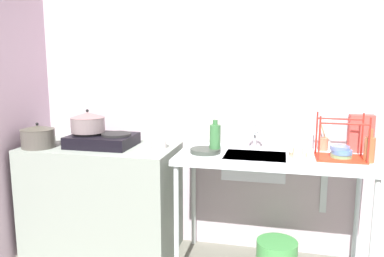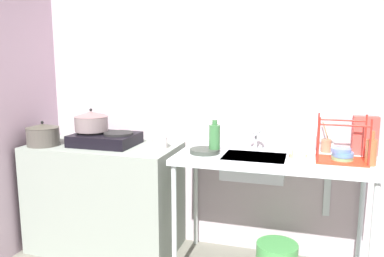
{
  "view_description": "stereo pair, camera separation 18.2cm",
  "coord_description": "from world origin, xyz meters",
  "px_view_note": "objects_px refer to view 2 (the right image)",
  "views": [
    {
      "loc": [
        -0.06,
        -1.55,
        1.54
      ],
      "look_at": [
        -0.7,
        1.19,
        1.05
      ],
      "focal_mm": 35.92,
      "sensor_mm": 36.0,
      "label": 1
    },
    {
      "loc": [
        0.12,
        -1.51,
        1.54
      ],
      "look_at": [
        -0.7,
        1.19,
        1.05
      ],
      "focal_mm": 35.92,
      "sensor_mm": 36.0,
      "label": 2
    }
  ],
  "objects_px": {
    "sink_basin": "(254,166)",
    "bucket_on_floor": "(277,257)",
    "percolator": "(160,137)",
    "cereal_box": "(365,136)",
    "dish_rack": "(342,154)",
    "cup_by_rack": "(297,155)",
    "faucet": "(255,129)",
    "frying_pan": "(205,151)",
    "bottle_by_sink": "(215,138)",
    "pot_on_left_burner": "(91,121)",
    "small_bowl_on_drainboard": "(298,156)",
    "utensil_jar": "(326,145)",
    "pot_beside_stove": "(43,135)",
    "stove": "(105,139)",
    "bottle_by_rack": "(371,151)"
  },
  "relations": [
    {
      "from": "pot_beside_stove",
      "to": "frying_pan",
      "type": "xyz_separation_m",
      "value": [
        1.31,
        0.12,
        -0.07
      ]
    },
    {
      "from": "faucet",
      "to": "frying_pan",
      "type": "xyz_separation_m",
      "value": [
        -0.35,
        -0.16,
        -0.15
      ]
    },
    {
      "from": "faucet",
      "to": "bottle_by_sink",
      "type": "relative_size",
      "value": 1.01
    },
    {
      "from": "pot_beside_stove",
      "to": "frying_pan",
      "type": "distance_m",
      "value": 1.32
    },
    {
      "from": "stove",
      "to": "cup_by_rack",
      "type": "distance_m",
      "value": 1.5
    },
    {
      "from": "bottle_by_rack",
      "to": "bucket_on_floor",
      "type": "height_order",
      "value": "bottle_by_rack"
    },
    {
      "from": "percolator",
      "to": "pot_beside_stove",
      "type": "bearing_deg",
      "value": -168.77
    },
    {
      "from": "sink_basin",
      "to": "bucket_on_floor",
      "type": "height_order",
      "value": "sink_basin"
    },
    {
      "from": "dish_rack",
      "to": "bucket_on_floor",
      "type": "distance_m",
      "value": 0.92
    },
    {
      "from": "sink_basin",
      "to": "small_bowl_on_drainboard",
      "type": "xyz_separation_m",
      "value": [
        0.3,
        0.03,
        0.09
      ]
    },
    {
      "from": "sink_basin",
      "to": "cup_by_rack",
      "type": "height_order",
      "value": "cup_by_rack"
    },
    {
      "from": "sink_basin",
      "to": "bucket_on_floor",
      "type": "xyz_separation_m",
      "value": [
        0.18,
        0.07,
        -0.7
      ]
    },
    {
      "from": "cup_by_rack",
      "to": "small_bowl_on_drainboard",
      "type": "xyz_separation_m",
      "value": [
        0.01,
        0.09,
        -0.02
      ]
    },
    {
      "from": "cup_by_rack",
      "to": "bucket_on_floor",
      "type": "distance_m",
      "value": 0.84
    },
    {
      "from": "small_bowl_on_drainboard",
      "to": "pot_on_left_burner",
      "type": "bearing_deg",
      "value": 179.87
    },
    {
      "from": "faucet",
      "to": "frying_pan",
      "type": "distance_m",
      "value": 0.41
    },
    {
      "from": "stove",
      "to": "frying_pan",
      "type": "relative_size",
      "value": 2.24
    },
    {
      "from": "pot_beside_stove",
      "to": "small_bowl_on_drainboard",
      "type": "bearing_deg",
      "value": 4.52
    },
    {
      "from": "stove",
      "to": "small_bowl_on_drainboard",
      "type": "relative_size",
      "value": 4.01
    },
    {
      "from": "utensil_jar",
      "to": "frying_pan",
      "type": "bearing_deg",
      "value": -160.98
    },
    {
      "from": "bottle_by_rack",
      "to": "cereal_box",
      "type": "xyz_separation_m",
      "value": [
        -0.0,
        0.31,
        0.05
      ]
    },
    {
      "from": "percolator",
      "to": "bucket_on_floor",
      "type": "relative_size",
      "value": 0.59
    },
    {
      "from": "frying_pan",
      "to": "utensil_jar",
      "type": "relative_size",
      "value": 1.0
    },
    {
      "from": "bottle_by_rack",
      "to": "percolator",
      "type": "bearing_deg",
      "value": 177.01
    },
    {
      "from": "faucet",
      "to": "percolator",
      "type": "bearing_deg",
      "value": -172.36
    },
    {
      "from": "pot_on_left_burner",
      "to": "cup_by_rack",
      "type": "height_order",
      "value": "pot_on_left_burner"
    },
    {
      "from": "pot_on_left_burner",
      "to": "sink_basin",
      "type": "relative_size",
      "value": 0.63
    },
    {
      "from": "frying_pan",
      "to": "bottle_by_sink",
      "type": "relative_size",
      "value": 0.91
    },
    {
      "from": "cup_by_rack",
      "to": "percolator",
      "type": "bearing_deg",
      "value": 173.66
    },
    {
      "from": "small_bowl_on_drainboard",
      "to": "bottle_by_rack",
      "type": "relative_size",
      "value": 0.55
    },
    {
      "from": "sink_basin",
      "to": "frying_pan",
      "type": "height_order",
      "value": "frying_pan"
    },
    {
      "from": "cereal_box",
      "to": "bottle_by_sink",
      "type": "bearing_deg",
      "value": -167.77
    },
    {
      "from": "utensil_jar",
      "to": "faucet",
      "type": "bearing_deg",
      "value": -165.21
    },
    {
      "from": "bottle_by_rack",
      "to": "dish_rack",
      "type": "bearing_deg",
      "value": 163.79
    },
    {
      "from": "percolator",
      "to": "cereal_box",
      "type": "bearing_deg",
      "value": 8.67
    },
    {
      "from": "faucet",
      "to": "frying_pan",
      "type": "relative_size",
      "value": 1.12
    },
    {
      "from": "dish_rack",
      "to": "pot_beside_stove",
      "type": "bearing_deg",
      "value": -176.04
    },
    {
      "from": "dish_rack",
      "to": "cereal_box",
      "type": "relative_size",
      "value": 1.17
    },
    {
      "from": "cup_by_rack",
      "to": "pot_on_left_burner",
      "type": "bearing_deg",
      "value": 176.81
    },
    {
      "from": "percolator",
      "to": "bottle_by_sink",
      "type": "height_order",
      "value": "bottle_by_sink"
    },
    {
      "from": "pot_on_left_burner",
      "to": "small_bowl_on_drainboard",
      "type": "relative_size",
      "value": 2.17
    },
    {
      "from": "stove",
      "to": "bucket_on_floor",
      "type": "relative_size",
      "value": 1.62
    },
    {
      "from": "sink_basin",
      "to": "bucket_on_floor",
      "type": "bearing_deg",
      "value": 21.33
    },
    {
      "from": "pot_beside_stove",
      "to": "utensil_jar",
      "type": "relative_size",
      "value": 1.16
    },
    {
      "from": "dish_rack",
      "to": "utensil_jar",
      "type": "bearing_deg",
      "value": 109.11
    },
    {
      "from": "sink_basin",
      "to": "frying_pan",
      "type": "relative_size",
      "value": 1.94
    },
    {
      "from": "pot_on_left_burner",
      "to": "faucet",
      "type": "height_order",
      "value": "pot_on_left_burner"
    },
    {
      "from": "faucet",
      "to": "stove",
      "type": "bearing_deg",
      "value": -174.12
    },
    {
      "from": "dish_rack",
      "to": "bottle_by_rack",
      "type": "xyz_separation_m",
      "value": [
        0.17,
        -0.05,
        0.04
      ]
    },
    {
      "from": "cup_by_rack",
      "to": "bottle_by_rack",
      "type": "xyz_separation_m",
      "value": [
        0.46,
        0.04,
        0.05
      ]
    }
  ]
}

